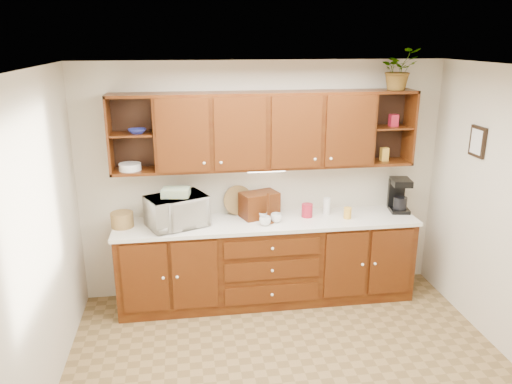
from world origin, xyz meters
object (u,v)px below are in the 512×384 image
object	(u,v)px
microwave	(177,211)
potted_plant	(399,69)
coffee_maker	(399,195)
bread_box	(259,205)

from	to	relation	value
microwave	potted_plant	distance (m)	2.74
microwave	coffee_maker	distance (m)	2.48
bread_box	potted_plant	world-z (taller)	potted_plant
bread_box	coffee_maker	bearing A→B (deg)	-19.59
microwave	bread_box	distance (m)	0.90
bread_box	coffee_maker	xyz separation A→B (m)	(1.59, -0.03, 0.04)
coffee_maker	potted_plant	distance (m)	1.39
bread_box	potted_plant	xyz separation A→B (m)	(1.46, -0.03, 1.43)
microwave	potted_plant	size ratio (longest dim) A/B	1.37
microwave	coffee_maker	size ratio (longest dim) A/B	1.56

